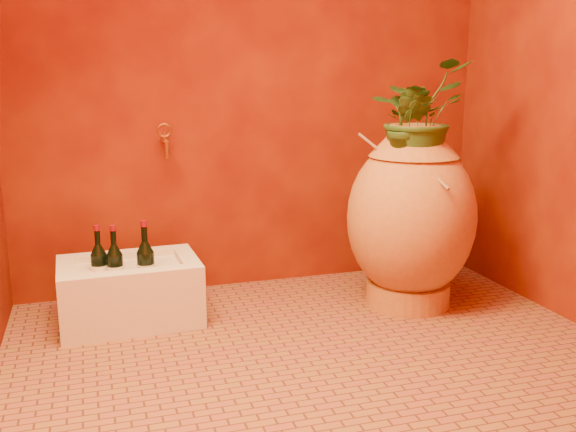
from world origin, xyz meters
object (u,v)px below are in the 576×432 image
object	(u,v)px
amphora	(411,217)
stone_basin	(130,292)
wine_bottle_a	(115,269)
wine_bottle_b	(99,268)
wall_tap	(165,139)
wine_bottle_c	(146,267)

from	to	relation	value
amphora	stone_basin	world-z (taller)	amphora
stone_basin	wine_bottle_a	size ratio (longest dim) A/B	2.05
wine_bottle_a	stone_basin	bearing A→B (deg)	33.52
stone_basin	wine_bottle_b	distance (m)	0.18
wine_bottle_b	wall_tap	bearing A→B (deg)	41.01
amphora	wine_bottle_a	size ratio (longest dim) A/B	2.88
amphora	wine_bottle_a	distance (m)	1.41
wine_bottle_b	wall_tap	distance (m)	0.71
stone_basin	wine_bottle_c	world-z (taller)	wine_bottle_c
stone_basin	wine_bottle_c	xyz separation A→B (m)	(0.07, -0.08, 0.14)
amphora	stone_basin	xyz separation A→B (m)	(-1.33, 0.18, -0.30)
wine_bottle_a	wine_bottle_b	world-z (taller)	wine_bottle_a
amphora	wall_tap	bearing A→B (deg)	156.62
stone_basin	wine_bottle_a	xyz separation A→B (m)	(-0.06, -0.04, 0.13)
wine_bottle_c	wall_tap	size ratio (longest dim) A/B	1.97
stone_basin	wall_tap	world-z (taller)	wall_tap
wall_tap	wine_bottle_a	bearing A→B (deg)	-129.66
stone_basin	wine_bottle_c	size ratio (longest dim) A/B	1.93
wine_bottle_c	wine_bottle_a	bearing A→B (deg)	163.91
stone_basin	wall_tap	xyz separation A→B (m)	(0.22, 0.30, 0.67)
wine_bottle_a	amphora	bearing A→B (deg)	-5.69
amphora	wall_tap	distance (m)	1.26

